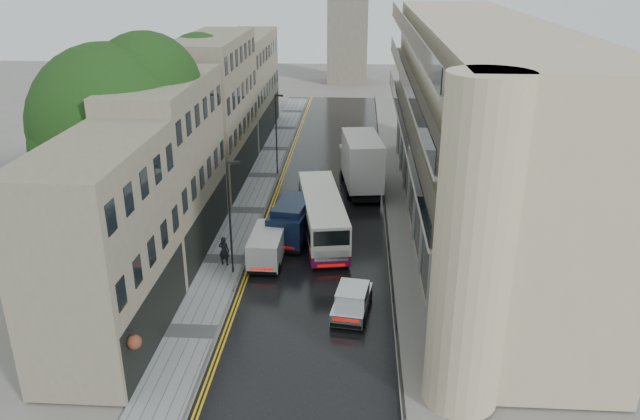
# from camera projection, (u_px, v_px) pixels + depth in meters

# --- Properties ---
(road) EXTENTS (9.00, 85.00, 0.02)m
(road) POSITION_uv_depth(u_px,v_px,m) (325.00, 213.00, 46.92)
(road) COLOR black
(road) RESTS_ON ground
(left_sidewalk) EXTENTS (2.70, 85.00, 0.12)m
(left_sidewalk) POSITION_uv_depth(u_px,v_px,m) (248.00, 211.00, 47.24)
(left_sidewalk) COLOR gray
(left_sidewalk) RESTS_ON ground
(right_sidewalk) EXTENTS (1.80, 85.00, 0.12)m
(right_sidewalk) POSITION_uv_depth(u_px,v_px,m) (397.00, 214.00, 46.59)
(right_sidewalk) COLOR slate
(right_sidewalk) RESTS_ON ground
(old_shop_row) EXTENTS (4.50, 56.00, 12.00)m
(old_shop_row) POSITION_uv_depth(u_px,v_px,m) (203.00, 125.00, 47.54)
(old_shop_row) COLOR gray
(old_shop_row) RESTS_ON ground
(modern_block) EXTENTS (8.00, 40.00, 14.00)m
(modern_block) POSITION_uv_depth(u_px,v_px,m) (475.00, 130.00, 42.33)
(modern_block) COLOR tan
(modern_block) RESTS_ON ground
(tree_near) EXTENTS (10.56, 10.56, 13.89)m
(tree_near) POSITION_uv_depth(u_px,v_px,m) (114.00, 150.00, 38.11)
(tree_near) COLOR black
(tree_near) RESTS_ON ground
(tree_far) EXTENTS (9.24, 9.24, 12.46)m
(tree_far) POSITION_uv_depth(u_px,v_px,m) (178.00, 113.00, 50.39)
(tree_far) COLOR black
(tree_far) RESTS_ON ground
(cream_bus) EXTENTS (4.16, 11.01, 2.93)m
(cream_bus) POSITION_uv_depth(u_px,v_px,m) (310.00, 235.00, 39.66)
(cream_bus) COLOR white
(cream_bus) RESTS_ON road
(white_lorry) EXTENTS (3.83, 9.24, 4.71)m
(white_lorry) POSITION_uv_depth(u_px,v_px,m) (348.00, 171.00, 48.89)
(white_lorry) COLOR silver
(white_lorry) RESTS_ON road
(silver_hatchback) EXTENTS (2.27, 4.13, 1.47)m
(silver_hatchback) POSITION_uv_depth(u_px,v_px,m) (333.00, 312.00, 32.38)
(silver_hatchback) COLOR silver
(silver_hatchback) RESTS_ON road
(white_van) EXTENTS (2.01, 4.52, 2.03)m
(white_van) POSITION_uv_depth(u_px,v_px,m) (249.00, 257.00, 37.71)
(white_van) COLOR silver
(white_van) RESTS_ON road
(navy_van) EXTENTS (3.13, 5.96, 2.89)m
(navy_van) POSITION_uv_depth(u_px,v_px,m) (270.00, 229.00, 40.61)
(navy_van) COLOR #0E1934
(navy_van) RESTS_ON road
(pedestrian) EXTENTS (0.77, 0.59, 1.89)m
(pedestrian) POSITION_uv_depth(u_px,v_px,m) (224.00, 251.00, 38.44)
(pedestrian) COLOR black
(pedestrian) RESTS_ON left_sidewalk
(lamp_post_near) EXTENTS (0.81, 0.31, 6.99)m
(lamp_post_near) POSITION_uv_depth(u_px,v_px,m) (230.00, 219.00, 36.59)
(lamp_post_near) COLOR black
(lamp_post_near) RESTS_ON left_sidewalk
(lamp_post_far) EXTENTS (0.79, 0.47, 7.01)m
(lamp_post_far) POSITION_uv_depth(u_px,v_px,m) (276.00, 135.00, 54.11)
(lamp_post_far) COLOR black
(lamp_post_far) RESTS_ON left_sidewalk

